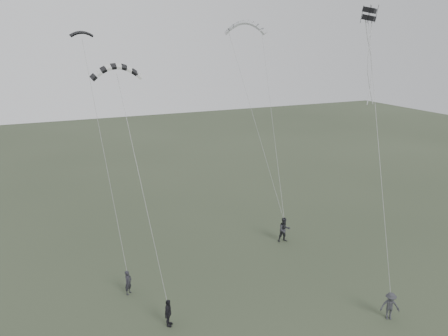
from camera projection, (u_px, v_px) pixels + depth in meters
name	position (u px, v px, depth m)	size (l,w,h in m)	color
ground	(246.00, 310.00, 25.44)	(140.00, 140.00, 0.00)	#333C29
flyer_left	(128.00, 282.00, 26.84)	(0.57, 0.37, 1.55)	black
flyer_right	(284.00, 230.00, 33.78)	(0.96, 0.75, 1.97)	#26272B
flyer_center	(168.00, 313.00, 23.79)	(0.93, 0.39, 1.59)	black
flyer_far	(390.00, 306.00, 24.38)	(1.06, 0.61, 1.64)	#2E2E33
kite_dark_small	(81.00, 32.00, 29.64)	(1.52, 0.46, 0.50)	black
kite_pale_large	(245.00, 22.00, 37.64)	(3.62, 0.82, 1.52)	#9C9FA1
kite_striped	(116.00, 66.00, 23.97)	(2.77, 0.69, 1.11)	black
kite_box	(369.00, 14.00, 26.29)	(0.70, 0.70, 0.74)	black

